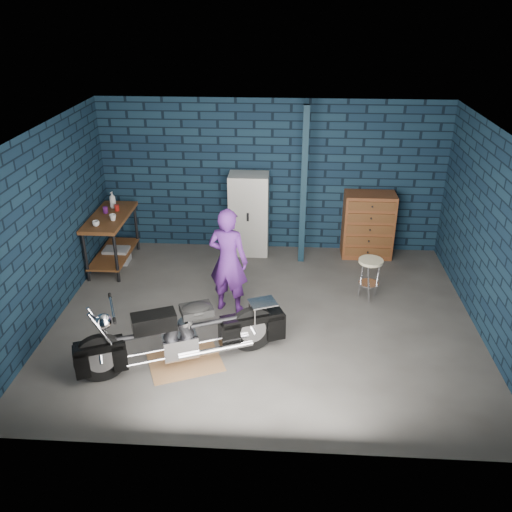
{
  "coord_description": "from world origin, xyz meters",
  "views": [
    {
      "loc": [
        0.3,
        -6.64,
        4.28
      ],
      "look_at": [
        -0.14,
        0.3,
        0.87
      ],
      "focal_mm": 38.0,
      "sensor_mm": 36.0,
      "label": 1
    }
  ],
  "objects_px": {
    "tool_chest": "(368,225)",
    "storage_bin": "(117,255)",
    "shop_stool": "(369,280)",
    "workbench": "(112,240)",
    "locker": "(249,214)",
    "motorcycle": "(183,330)",
    "person": "(228,261)"
  },
  "relations": [
    {
      "from": "tool_chest",
      "to": "storage_bin",
      "type": "bearing_deg",
      "value": -172.68
    },
    {
      "from": "storage_bin",
      "to": "shop_stool",
      "type": "distance_m",
      "value": 4.34
    },
    {
      "from": "workbench",
      "to": "storage_bin",
      "type": "height_order",
      "value": "workbench"
    },
    {
      "from": "workbench",
      "to": "tool_chest",
      "type": "relative_size",
      "value": 1.21
    },
    {
      "from": "workbench",
      "to": "storage_bin",
      "type": "relative_size",
      "value": 3.3
    },
    {
      "from": "workbench",
      "to": "storage_bin",
      "type": "distance_m",
      "value": 0.33
    },
    {
      "from": "locker",
      "to": "tool_chest",
      "type": "distance_m",
      "value": 2.11
    },
    {
      "from": "locker",
      "to": "tool_chest",
      "type": "xyz_separation_m",
      "value": [
        2.1,
        0.0,
        -0.15
      ]
    },
    {
      "from": "workbench",
      "to": "locker",
      "type": "distance_m",
      "value": 2.4
    },
    {
      "from": "workbench",
      "to": "motorcycle",
      "type": "xyz_separation_m",
      "value": [
        1.72,
        -2.68,
        0.04
      ]
    },
    {
      "from": "storage_bin",
      "to": "tool_chest",
      "type": "distance_m",
      "value": 4.43
    },
    {
      "from": "workbench",
      "to": "storage_bin",
      "type": "xyz_separation_m",
      "value": [
        0.02,
        0.07,
        -0.32
      ]
    },
    {
      "from": "motorcycle",
      "to": "tool_chest",
      "type": "height_order",
      "value": "tool_chest"
    },
    {
      "from": "locker",
      "to": "person",
      "type": "bearing_deg",
      "value": -94.26
    },
    {
      "from": "motorcycle",
      "to": "workbench",
      "type": "bearing_deg",
      "value": 100.32
    },
    {
      "from": "workbench",
      "to": "motorcycle",
      "type": "relative_size",
      "value": 0.62
    },
    {
      "from": "person",
      "to": "locker",
      "type": "height_order",
      "value": "person"
    },
    {
      "from": "motorcycle",
      "to": "person",
      "type": "xyz_separation_m",
      "value": [
        0.42,
        1.33,
        0.3
      ]
    },
    {
      "from": "tool_chest",
      "to": "shop_stool",
      "type": "xyz_separation_m",
      "value": [
        -0.15,
        -1.55,
        -0.24
      ]
    },
    {
      "from": "workbench",
      "to": "person",
      "type": "xyz_separation_m",
      "value": [
        2.15,
        -1.35,
        0.35
      ]
    },
    {
      "from": "workbench",
      "to": "tool_chest",
      "type": "height_order",
      "value": "tool_chest"
    },
    {
      "from": "storage_bin",
      "to": "shop_stool",
      "type": "bearing_deg",
      "value": -13.13
    },
    {
      "from": "locker",
      "to": "shop_stool",
      "type": "height_order",
      "value": "locker"
    },
    {
      "from": "storage_bin",
      "to": "locker",
      "type": "height_order",
      "value": "locker"
    },
    {
      "from": "tool_chest",
      "to": "shop_stool",
      "type": "height_order",
      "value": "tool_chest"
    },
    {
      "from": "motorcycle",
      "to": "locker",
      "type": "height_order",
      "value": "locker"
    },
    {
      "from": "locker",
      "to": "shop_stool",
      "type": "distance_m",
      "value": 2.52
    },
    {
      "from": "person",
      "to": "shop_stool",
      "type": "bearing_deg",
      "value": -153.57
    },
    {
      "from": "locker",
      "to": "shop_stool",
      "type": "xyz_separation_m",
      "value": [
        1.95,
        -1.55,
        -0.4
      ]
    },
    {
      "from": "storage_bin",
      "to": "tool_chest",
      "type": "bearing_deg",
      "value": 7.32
    },
    {
      "from": "person",
      "to": "tool_chest",
      "type": "height_order",
      "value": "person"
    },
    {
      "from": "storage_bin",
      "to": "tool_chest",
      "type": "height_order",
      "value": "tool_chest"
    }
  ]
}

